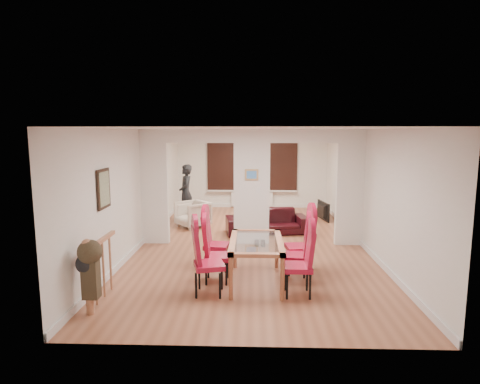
{
  "coord_description": "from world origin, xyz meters",
  "views": [
    {
      "loc": [
        0.03,
        -8.96,
        2.54
      ],
      "look_at": [
        -0.28,
        0.6,
        1.11
      ],
      "focal_mm": 30.0,
      "sensor_mm": 36.0,
      "label": 1
    }
  ],
  "objects_px": {
    "dining_table": "(256,261)",
    "bowl": "(255,210)",
    "person": "(186,193)",
    "bottle": "(260,206)",
    "dining_chair_lb": "(217,252)",
    "dining_chair_rc": "(299,243)",
    "sofa": "(267,221)",
    "coffee_table": "(259,214)",
    "armchair": "(193,214)",
    "television": "(320,211)",
    "dining_chair_lc": "(217,241)",
    "dining_chair_ra": "(298,262)",
    "dining_chair_rb": "(296,251)",
    "dining_chair_la": "(209,260)"
  },
  "relations": [
    {
      "from": "person",
      "to": "bottle",
      "type": "bearing_deg",
      "value": 87.97
    },
    {
      "from": "sofa",
      "to": "dining_chair_lb",
      "type": "bearing_deg",
      "value": -115.26
    },
    {
      "from": "dining_table",
      "to": "sofa",
      "type": "height_order",
      "value": "dining_table"
    },
    {
      "from": "dining_chair_la",
      "to": "dining_chair_lc",
      "type": "bearing_deg",
      "value": 74.5
    },
    {
      "from": "dining_chair_ra",
      "to": "coffee_table",
      "type": "distance_m",
      "value": 5.7
    },
    {
      "from": "dining_chair_lc",
      "to": "dining_chair_rc",
      "type": "bearing_deg",
      "value": 1.86
    },
    {
      "from": "sofa",
      "to": "bowl",
      "type": "bearing_deg",
      "value": 90.25
    },
    {
      "from": "dining_chair_lc",
      "to": "dining_chair_ra",
      "type": "relative_size",
      "value": 1.0
    },
    {
      "from": "armchair",
      "to": "bowl",
      "type": "distance_m",
      "value": 2.02
    },
    {
      "from": "person",
      "to": "bottle",
      "type": "xyz_separation_m",
      "value": [
        2.13,
        0.4,
        -0.43
      ]
    },
    {
      "from": "television",
      "to": "coffee_table",
      "type": "xyz_separation_m",
      "value": [
        -1.78,
        0.14,
        -0.14
      ]
    },
    {
      "from": "dining_table",
      "to": "person",
      "type": "distance_m",
      "value": 5.13
    },
    {
      "from": "bowl",
      "to": "television",
      "type": "bearing_deg",
      "value": -2.46
    },
    {
      "from": "dining_chair_lb",
      "to": "bowl",
      "type": "height_order",
      "value": "dining_chair_lb"
    },
    {
      "from": "television",
      "to": "dining_table",
      "type": "bearing_deg",
      "value": 149.12
    },
    {
      "from": "bottle",
      "to": "person",
      "type": "bearing_deg",
      "value": -169.35
    },
    {
      "from": "sofa",
      "to": "coffee_table",
      "type": "height_order",
      "value": "sofa"
    },
    {
      "from": "dining_chair_rc",
      "to": "coffee_table",
      "type": "height_order",
      "value": "dining_chair_rc"
    },
    {
      "from": "dining_chair_lb",
      "to": "dining_table",
      "type": "bearing_deg",
      "value": -3.08
    },
    {
      "from": "dining_table",
      "to": "dining_chair_ra",
      "type": "bearing_deg",
      "value": -39.02
    },
    {
      "from": "dining_table",
      "to": "dining_chair_lc",
      "type": "distance_m",
      "value": 0.98
    },
    {
      "from": "dining_chair_la",
      "to": "bottle",
      "type": "height_order",
      "value": "dining_chair_la"
    },
    {
      "from": "dining_chair_rb",
      "to": "sofa",
      "type": "distance_m",
      "value": 3.39
    },
    {
      "from": "person",
      "to": "coffee_table",
      "type": "distance_m",
      "value": 2.26
    },
    {
      "from": "dining_chair_lc",
      "to": "dining_chair_ra",
      "type": "height_order",
      "value": "dining_chair_ra"
    },
    {
      "from": "person",
      "to": "bottle",
      "type": "height_order",
      "value": "person"
    },
    {
      "from": "sofa",
      "to": "bowl",
      "type": "xyz_separation_m",
      "value": [
        -0.29,
        1.68,
        -0.03
      ]
    },
    {
      "from": "dining_chair_lb",
      "to": "sofa",
      "type": "bearing_deg",
      "value": 71.4
    },
    {
      "from": "dining_table",
      "to": "armchair",
      "type": "height_order",
      "value": "dining_table"
    },
    {
      "from": "sofa",
      "to": "bottle",
      "type": "height_order",
      "value": "sofa"
    },
    {
      "from": "armchair",
      "to": "television",
      "type": "height_order",
      "value": "armchair"
    },
    {
      "from": "dining_chair_rc",
      "to": "coffee_table",
      "type": "xyz_separation_m",
      "value": [
        -0.65,
        4.65,
        -0.44
      ]
    },
    {
      "from": "dining_chair_rb",
      "to": "armchair",
      "type": "xyz_separation_m",
      "value": [
        -2.35,
        3.95,
        -0.19
      ]
    },
    {
      "from": "dining_chair_lb",
      "to": "bottle",
      "type": "bearing_deg",
      "value": 78.12
    },
    {
      "from": "bowl",
      "to": "dining_chair_la",
      "type": "bearing_deg",
      "value": -97.6
    },
    {
      "from": "television",
      "to": "bowl",
      "type": "distance_m",
      "value": 1.9
    },
    {
      "from": "dining_chair_lc",
      "to": "dining_chair_rc",
      "type": "height_order",
      "value": "dining_chair_rc"
    },
    {
      "from": "dining_table",
      "to": "television",
      "type": "height_order",
      "value": "dining_table"
    },
    {
      "from": "bottle",
      "to": "dining_chair_lb",
      "type": "bearing_deg",
      "value": -99.08
    },
    {
      "from": "dining_chair_ra",
      "to": "coffee_table",
      "type": "bearing_deg",
      "value": 95.35
    },
    {
      "from": "bowl",
      "to": "dining_chair_rc",
      "type": "bearing_deg",
      "value": -80.49
    },
    {
      "from": "dining_chair_rc",
      "to": "bowl",
      "type": "bearing_deg",
      "value": 91.24
    },
    {
      "from": "dining_chair_lb",
      "to": "person",
      "type": "bearing_deg",
      "value": 102.76
    },
    {
      "from": "dining_chair_lc",
      "to": "bowl",
      "type": "xyz_separation_m",
      "value": [
        0.74,
        4.46,
        -0.27
      ]
    },
    {
      "from": "sofa",
      "to": "dining_chair_ra",
      "type": "bearing_deg",
      "value": -94.35
    },
    {
      "from": "dining_table",
      "to": "coffee_table",
      "type": "bearing_deg",
      "value": 88.57
    },
    {
      "from": "dining_chair_rc",
      "to": "television",
      "type": "height_order",
      "value": "dining_chair_rc"
    },
    {
      "from": "dining_chair_rc",
      "to": "armchair",
      "type": "height_order",
      "value": "dining_chair_rc"
    },
    {
      "from": "dining_table",
      "to": "bowl",
      "type": "xyz_separation_m",
      "value": [
        0.01,
        5.08,
        -0.1
      ]
    },
    {
      "from": "dining_chair_ra",
      "to": "dining_chair_rc",
      "type": "height_order",
      "value": "dining_chair_rc"
    }
  ]
}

